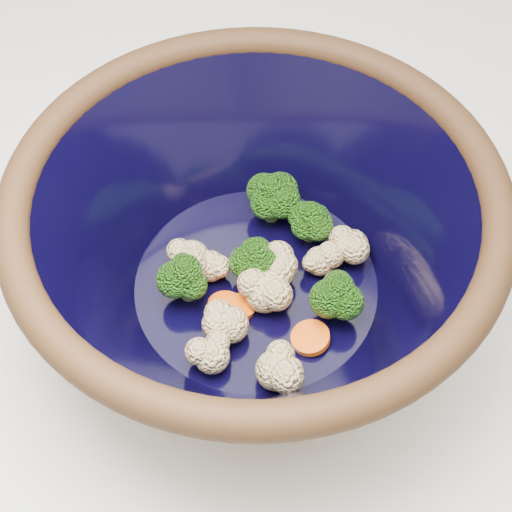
% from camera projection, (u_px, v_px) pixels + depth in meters
% --- Properties ---
extents(counter, '(1.20, 1.20, 0.90)m').
position_uv_depth(counter, '(245.00, 460.00, 1.03)').
color(counter, white).
rests_on(counter, ground).
extents(mixing_bowl, '(0.45, 0.45, 0.17)m').
position_uv_depth(mixing_bowl, '(256.00, 244.00, 0.58)').
color(mixing_bowl, black).
rests_on(mixing_bowl, counter).
extents(vegetable_pile, '(0.16, 0.19, 0.06)m').
position_uv_depth(vegetable_pile, '(263.00, 269.00, 0.61)').
color(vegetable_pile, '#608442').
rests_on(vegetable_pile, mixing_bowl).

